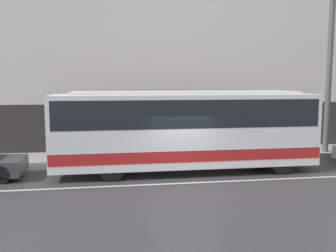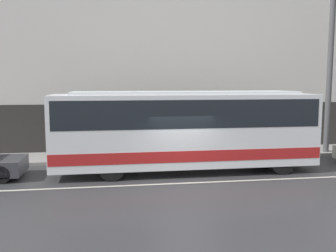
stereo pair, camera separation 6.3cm
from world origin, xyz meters
TOP-DOWN VIEW (x-y plane):
  - ground_plane at (0.00, 0.00)m, footprint 60.00×60.00m
  - sidewalk at (0.00, 5.31)m, footprint 60.00×2.62m
  - building_facade at (0.00, 6.76)m, footprint 60.00×0.35m
  - lane_stripe at (0.00, 0.00)m, footprint 54.00×0.14m
  - transit_bus at (0.37, 1.87)m, footprint 11.04×2.54m
  - utility_pole_near at (8.54, 4.47)m, footprint 0.29×0.29m
  - pedestrian_waiting at (-2.62, 6.12)m, footprint 0.36×0.36m

SIDE VIEW (x-z plane):
  - ground_plane at x=0.00m, z-range 0.00..0.00m
  - lane_stripe at x=0.00m, z-range 0.00..0.01m
  - sidewalk at x=0.00m, z-range 0.00..0.14m
  - pedestrian_waiting at x=-2.62m, z-range 0.08..1.72m
  - transit_bus at x=0.37m, z-range 0.22..3.65m
  - utility_pole_near at x=8.54m, z-range 0.14..8.86m
  - building_facade at x=0.00m, z-range -0.19..10.42m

